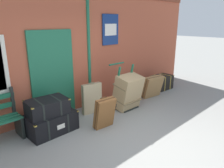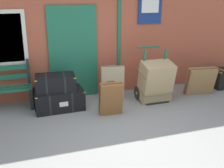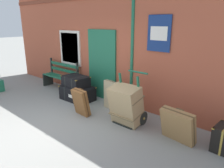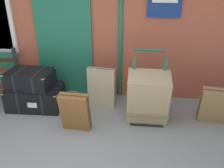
% 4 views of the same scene
% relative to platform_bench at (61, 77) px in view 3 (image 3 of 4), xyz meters
% --- Properties ---
extents(ground_plane, '(60.00, 60.00, 0.00)m').
position_rel_platform_bench_xyz_m(ground_plane, '(2.15, -2.16, -0.44)').
color(ground_plane, gray).
extents(brick_facade, '(10.40, 0.35, 3.20)m').
position_rel_platform_bench_xyz_m(brick_facade, '(2.13, 0.44, 1.15)').
color(brick_facade, '#AD5138').
rests_on(brick_facade, ground).
extents(platform_bench, '(1.60, 0.43, 1.01)m').
position_rel_platform_bench_xyz_m(platform_bench, '(0.00, 0.00, 0.00)').
color(platform_bench, '#1E6647').
rests_on(platform_bench, ground).
extents(steamer_trunk_base, '(1.03, 0.68, 0.43)m').
position_rel_platform_bench_xyz_m(steamer_trunk_base, '(1.31, -0.35, -0.23)').
color(steamer_trunk_base, black).
rests_on(steamer_trunk_base, ground).
extents(steamer_trunk_middle, '(0.85, 0.61, 0.33)m').
position_rel_platform_bench_xyz_m(steamer_trunk_middle, '(1.26, -0.35, 0.14)').
color(steamer_trunk_middle, black).
rests_on(steamer_trunk_middle, steamer_trunk_base).
extents(porters_trolley, '(0.71, 0.61, 1.20)m').
position_rel_platform_bench_xyz_m(porters_trolley, '(3.42, -0.47, -0.17)').
color(porters_trolley, black).
rests_on(porters_trolley, ground).
extents(large_brown_trunk, '(0.70, 0.61, 0.95)m').
position_rel_platform_bench_xyz_m(large_brown_trunk, '(3.42, -0.64, 0.03)').
color(large_brown_trunk, tan).
rests_on(large_brown_trunk, ground).
extents(suitcase_brown, '(0.72, 0.42, 0.69)m').
position_rel_platform_bench_xyz_m(suitcase_brown, '(4.65, -0.56, -0.10)').
color(suitcase_brown, olive).
rests_on(suitcase_brown, ground).
extents(suitcase_caramel, '(0.54, 0.20, 0.81)m').
position_rel_platform_bench_xyz_m(suitcase_caramel, '(2.56, -0.18, -0.06)').
color(suitcase_caramel, tan).
rests_on(suitcase_caramel, ground).
extents(suitcase_oxblood, '(0.48, 0.32, 0.71)m').
position_rel_platform_bench_xyz_m(suitcase_oxblood, '(2.25, -1.01, -0.10)').
color(suitcase_oxblood, brown).
rests_on(suitcase_oxblood, ground).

